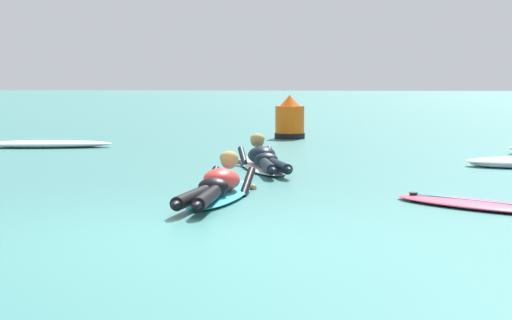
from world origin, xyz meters
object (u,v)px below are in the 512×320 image
at_px(drifting_surfboard, 478,204).
at_px(surfer_near, 218,187).
at_px(channel_marker_buoy, 290,121).
at_px(surfer_far, 263,160).

bearing_deg(drifting_surfboard, surfer_near, 173.90).
distance_m(drifting_surfboard, channel_marker_buoy, 9.44).
bearing_deg(channel_marker_buoy, drifting_surfboard, -75.21).
relative_size(drifting_surfboard, channel_marker_buoy, 1.98).
xyz_separation_m(surfer_near, channel_marker_buoy, (0.35, 8.83, 0.23)).
relative_size(surfer_far, drifting_surfboard, 1.37).
bearing_deg(drifting_surfboard, surfer_far, 128.06).
xyz_separation_m(surfer_far, channel_marker_buoy, (0.09, 5.93, 0.24)).
bearing_deg(surfer_far, surfer_near, -95.15).
relative_size(surfer_near, drifting_surfboard, 1.37).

